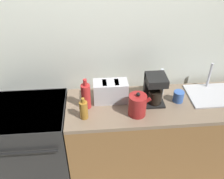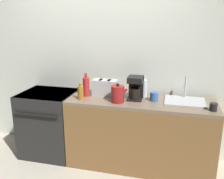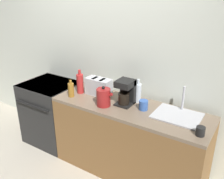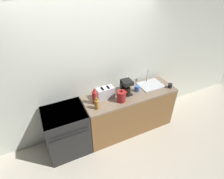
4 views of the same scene
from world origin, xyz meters
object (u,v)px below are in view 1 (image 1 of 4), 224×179
(kettle, at_px, (138,105))
(coffee_maker, at_px, (155,88))
(toaster, at_px, (111,91))
(bottle_clear, at_px, (161,83))
(cup_blue, at_px, (178,96))
(bottle_amber, at_px, (84,110))
(bottle_red, at_px, (86,96))
(stove, at_px, (34,142))

(kettle, xyz_separation_m, coffee_maker, (0.18, 0.17, 0.05))
(toaster, bearing_deg, bottle_clear, 9.08)
(kettle, distance_m, cup_blue, 0.44)
(coffee_maker, height_order, bottle_amber, coffee_maker)
(bottle_clear, bearing_deg, cup_blue, -44.66)
(bottle_red, xyz_separation_m, bottle_clear, (0.72, 0.15, -0.01))
(kettle, bearing_deg, coffee_maker, 42.72)
(stove, bearing_deg, cup_blue, 0.35)
(coffee_maker, xyz_separation_m, cup_blue, (0.23, -0.02, -0.10))
(bottle_red, bearing_deg, stove, 179.49)
(kettle, bearing_deg, bottle_clear, 46.85)
(coffee_maker, height_order, bottle_clear, coffee_maker)
(coffee_maker, distance_m, bottle_amber, 0.68)
(toaster, bearing_deg, stove, -174.77)
(toaster, distance_m, bottle_clear, 0.50)
(bottle_amber, relative_size, cup_blue, 1.95)
(kettle, bearing_deg, bottle_red, 162.95)
(kettle, xyz_separation_m, bottle_amber, (-0.47, -0.01, -0.01))
(stove, xyz_separation_m, bottle_amber, (0.53, -0.15, 0.52))
(coffee_maker, relative_size, bottle_red, 0.96)
(kettle, height_order, coffee_maker, coffee_maker)
(coffee_maker, height_order, bottle_red, bottle_red)
(toaster, bearing_deg, bottle_amber, -138.18)
(kettle, xyz_separation_m, toaster, (-0.22, 0.21, 0.00))
(bottle_red, distance_m, bottle_clear, 0.73)
(kettle, bearing_deg, toaster, 135.63)
(bottle_clear, relative_size, cup_blue, 2.55)
(kettle, relative_size, cup_blue, 2.17)
(bottle_red, height_order, bottle_clear, bottle_red)
(bottle_clear, distance_m, cup_blue, 0.21)
(kettle, bearing_deg, bottle_amber, -178.86)
(bottle_amber, distance_m, bottle_clear, 0.80)
(bottle_amber, height_order, bottle_clear, bottle_clear)
(stove, xyz_separation_m, kettle, (1.00, -0.14, 0.53))
(toaster, relative_size, bottle_clear, 1.15)
(coffee_maker, height_order, cup_blue, coffee_maker)
(coffee_maker, xyz_separation_m, bottle_amber, (-0.65, -0.18, -0.06))
(toaster, relative_size, bottle_amber, 1.50)
(stove, bearing_deg, kettle, -8.04)
(kettle, distance_m, toaster, 0.30)
(stove, height_order, coffee_maker, coffee_maker)
(toaster, relative_size, cup_blue, 2.93)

